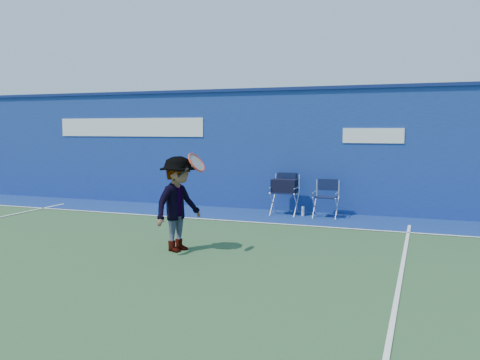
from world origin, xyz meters
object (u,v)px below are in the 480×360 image
(tennis_player, at_px, (178,204))
(directors_chair_left, at_px, (285,197))
(water_bottle, at_px, (303,211))
(directors_chair_right, at_px, (326,206))

(tennis_player, bearing_deg, directors_chair_left, 79.92)
(directors_chair_left, height_order, water_bottle, directors_chair_left)
(directors_chair_left, height_order, tennis_player, tennis_player)
(water_bottle, distance_m, tennis_player, 4.32)
(directors_chair_left, xyz_separation_m, tennis_player, (-0.73, -4.13, 0.38))
(directors_chair_right, bearing_deg, directors_chair_left, 178.08)
(directors_chair_left, distance_m, tennis_player, 4.22)
(directors_chair_right, distance_m, water_bottle, 0.56)
(water_bottle, relative_size, tennis_player, 0.14)
(directors_chair_right, height_order, water_bottle, directors_chair_right)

